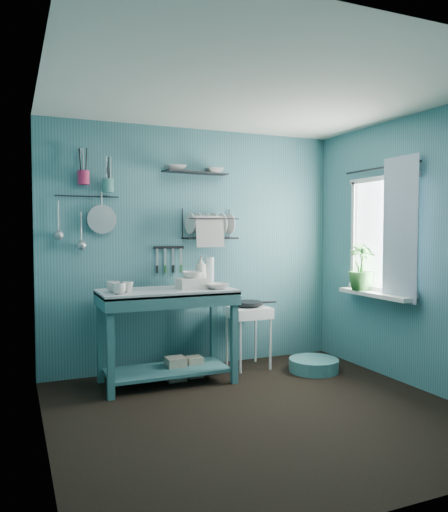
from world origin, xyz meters
name	(u,v)px	position (x,y,z in m)	size (l,w,h in m)	color
floor	(260,412)	(0.00, 0.00, 0.00)	(3.20, 3.20, 0.00)	black
ceiling	(262,92)	(0.00, 0.00, 2.50)	(3.20, 3.20, 0.00)	silver
wall_back	(195,248)	(0.00, 1.50, 1.25)	(3.20, 3.20, 0.00)	#386B72
wall_front	(399,269)	(0.00, -1.50, 1.25)	(3.20, 3.20, 0.00)	#386B72
wall_left	(43,260)	(-1.60, 0.00, 1.25)	(3.00, 3.00, 0.00)	#386B72
wall_right	(418,251)	(1.60, 0.00, 1.25)	(3.00, 3.00, 0.00)	#386B72
work_counter	(167,336)	(-0.46, 1.03, 0.44)	(1.25, 0.63, 0.89)	#306266
mug_left	(119,289)	(-0.94, 0.87, 0.94)	(0.12, 0.12, 0.10)	silver
mug_mid	(128,287)	(-0.84, 0.97, 0.93)	(0.10, 0.10, 0.09)	silver
mug_right	(113,287)	(-0.96, 1.03, 0.94)	(0.12, 0.12, 0.10)	silver
wash_tub	(193,283)	(-0.21, 1.01, 0.94)	(0.28, 0.22, 0.10)	silver
tub_bowl	(193,275)	(-0.21, 1.01, 1.02)	(0.20, 0.20, 0.06)	silver
soap_bottle	(201,271)	(-0.04, 1.23, 1.04)	(0.12, 0.12, 0.30)	silver
water_bottle	(210,271)	(0.06, 1.25, 1.03)	(0.09, 0.09, 0.28)	silver
counter_bowl	(217,286)	(-0.01, 0.88, 0.91)	(0.22, 0.22, 0.05)	silver
hotplate_stand	(248,337)	(0.48, 1.21, 0.32)	(0.40, 0.40, 0.64)	white
frying_pan	(248,303)	(0.48, 1.21, 0.68)	(0.30, 0.30, 0.04)	black
knife_strip	(169,248)	(-0.30, 1.47, 1.26)	(0.32, 0.02, 0.03)	black
dish_rack	(210,224)	(0.12, 1.37, 1.51)	(0.55, 0.24, 0.32)	black
upper_shelf	(196,173)	(-0.03, 1.40, 2.03)	(0.70, 0.18, 0.01)	black
shelf_bowl_left	(175,173)	(-0.25, 1.40, 2.02)	(0.22, 0.22, 0.06)	silver
shelf_bowl_right	(214,175)	(0.17, 1.40, 2.02)	(0.20, 0.20, 0.05)	silver
utensil_cup_magenta	(83,178)	(-1.15, 1.42, 1.94)	(0.11, 0.11, 0.13)	#B3214D
utensil_cup_teal	(108,186)	(-0.92, 1.42, 1.87)	(0.11, 0.11, 0.13)	#3A7A74
colander	(102,219)	(-0.98, 1.45, 1.55)	(0.28, 0.28, 0.03)	#A6A9AE
ladle_outer	(58,217)	(-1.38, 1.46, 1.57)	(0.01, 0.01, 0.30)	#A6A9AE
ladle_inner	(81,228)	(-1.17, 1.46, 1.47)	(0.01, 0.01, 0.30)	#A6A9AE
hook_rail	(87,196)	(-1.11, 1.47, 1.77)	(0.01, 0.01, 0.60)	black
window_glass	(383,235)	(1.59, 0.45, 1.40)	(1.10, 1.10, 0.00)	white
windowsill	(375,294)	(1.50, 0.45, 0.81)	(0.16, 0.95, 0.04)	white
curtain	(400,229)	(1.52, 0.15, 1.45)	(1.35, 1.35, 0.00)	silver
curtain_rod	(380,168)	(1.54, 0.45, 2.05)	(0.02, 0.02, 1.05)	black
potted_plant	(361,267)	(1.49, 0.65, 1.07)	(0.26, 0.26, 0.47)	#2D692A
storage_tin_large	(176,369)	(-0.36, 1.08, 0.11)	(0.18, 0.18, 0.22)	gray
storage_tin_small	(194,367)	(-0.16, 1.11, 0.10)	(0.15, 0.15, 0.20)	gray
floor_basin	(314,365)	(1.03, 0.81, 0.07)	(0.50, 0.50, 0.13)	teal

